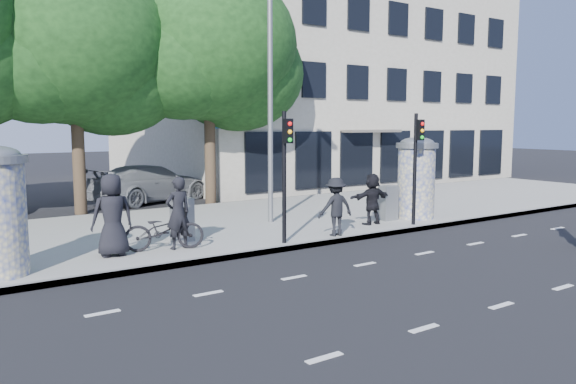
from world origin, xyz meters
TOP-DOWN VIEW (x-y plane):
  - ground at (0.00, 0.00)m, footprint 120.00×120.00m
  - sidewalk at (0.00, 7.50)m, footprint 40.00×8.00m
  - curb at (0.00, 3.55)m, footprint 40.00×0.10m
  - lane_dash_near at (0.00, -2.20)m, footprint 32.00×0.12m
  - lane_dash_far at (0.00, 1.40)m, footprint 32.00×0.12m
  - ad_column_right at (5.20, 4.70)m, footprint 1.36×1.36m
  - traffic_pole_near at (-0.60, 3.79)m, footprint 0.22×0.31m
  - traffic_pole_far at (4.20, 3.79)m, footprint 0.22×0.31m
  - street_lamp at (0.80, 6.63)m, footprint 0.25×0.93m
  - tree_near_left at (-3.50, 12.70)m, footprint 6.80×6.80m
  - tree_center at (1.50, 12.30)m, footprint 7.00×7.00m
  - building at (12.00, 19.99)m, footprint 20.30×15.85m
  - ped_a at (-4.73, 4.87)m, footprint 0.98×0.67m
  - ped_b at (-3.15, 4.74)m, footprint 0.69×0.49m
  - ped_d at (1.11, 3.85)m, footprint 1.11×0.73m
  - ped_f at (3.16, 4.60)m, footprint 1.48×0.58m
  - bicycle at (-3.50, 4.80)m, footprint 1.16×2.03m
  - cabinet_left at (-2.68, 5.58)m, footprint 0.56×0.42m
  - cabinet_right at (4.12, 4.87)m, footprint 0.55×0.41m
  - car_right at (-0.27, 14.29)m, footprint 3.75×5.76m

SIDE VIEW (x-z plane):
  - ground at x=0.00m, z-range 0.00..0.00m
  - lane_dash_near at x=0.00m, z-range 0.00..0.01m
  - lane_dash_far at x=0.00m, z-range 0.00..0.01m
  - sidewalk at x=0.00m, z-range 0.00..0.15m
  - curb at x=0.00m, z-range -0.01..0.15m
  - bicycle at x=-3.50m, z-range 0.15..1.16m
  - cabinet_right at x=4.12m, z-range 0.15..1.27m
  - cabinet_left at x=-2.68m, z-range 0.15..1.29m
  - car_right at x=-0.27m, z-range 0.00..1.55m
  - ped_f at x=3.16m, z-range 0.15..1.73m
  - ped_d at x=1.11m, z-range 0.15..1.76m
  - ped_b at x=-3.15m, z-range 0.15..1.94m
  - ped_a at x=-4.73m, z-range 0.15..2.10m
  - ad_column_right at x=5.20m, z-range 0.21..2.86m
  - traffic_pole_near at x=-0.60m, z-range 0.53..3.93m
  - traffic_pole_far at x=4.20m, z-range 0.53..3.93m
  - street_lamp at x=0.80m, z-range 0.79..8.79m
  - building at x=12.00m, z-range -0.01..11.99m
  - tree_near_left at x=-3.50m, z-range 1.58..10.55m
  - tree_center at x=1.50m, z-range 1.66..10.96m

